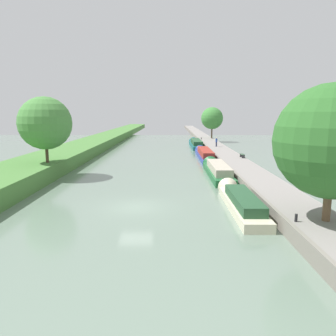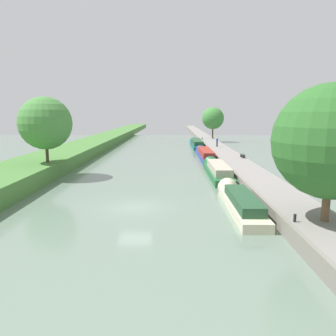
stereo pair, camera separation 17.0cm
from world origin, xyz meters
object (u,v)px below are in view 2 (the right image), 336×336
Objects in this scene: narrowboat_green at (217,170)px; mooring_bollard_near at (295,218)px; park_bench at (243,155)px; person_walking at (217,142)px; mooring_bollard_far at (202,138)px; narrowboat_blue at (205,154)px; narrowboat_teal at (197,144)px; narrowboat_cream at (239,201)px.

narrowboat_green is 28.41× the size of mooring_bollard_near.
mooring_bollard_near is 26.73m from park_bench.
person_walking reaches higher than mooring_bollard_far.
person_walking is (2.95, 7.84, 1.23)m from narrowboat_blue.
narrowboat_teal is at bearing 90.21° from narrowboat_blue.
mooring_bollard_near is at bearing -84.54° from narrowboat_green.
narrowboat_teal is (0.01, 31.60, 0.01)m from narrowboat_green.
narrowboat_blue is 0.97× the size of narrowboat_teal.
mooring_bollard_far is at bearing 87.89° from narrowboat_cream.
mooring_bollard_near is (-1.22, -41.19, -0.65)m from person_walking.
person_walking is at bearing 88.30° from mooring_bollard_near.
park_bench is at bearing 59.77° from narrowboat_green.
mooring_bollard_far is at bearing 95.17° from park_bench.
narrowboat_teal is at bearing -105.17° from mooring_bollard_far.
mooring_bollard_near is (1.79, -50.39, 0.56)m from narrowboat_teal.
narrowboat_cream is 21.10m from park_bench.
person_walking is 3.69× the size of mooring_bollard_near.
narrowboat_blue is 23.71m from mooring_bollard_far.
mooring_bollard_near is 0.30× the size of park_bench.
person_walking is at bearing -85.59° from mooring_bollard_far.
narrowboat_green is 9.06m from park_bench.
narrowboat_teal is at bearing 89.89° from narrowboat_cream.
narrowboat_blue is at bearing -110.60° from person_walking.
narrowboat_teal reaches higher than narrowboat_blue.
mooring_bollard_near is at bearing -72.70° from narrowboat_cream.
person_walking reaches higher than park_bench.
mooring_bollard_near is (1.73, -33.35, 0.59)m from narrowboat_blue.
narrowboat_teal is at bearing 89.99° from narrowboat_green.
mooring_bollard_near is at bearing -95.90° from park_bench.
mooring_bollard_far is (0.00, 56.99, 0.00)m from mooring_bollard_near.
narrowboat_teal is 50.43m from mooring_bollard_near.
park_bench is (2.75, -30.40, 0.12)m from mooring_bollard_far.
mooring_bollard_far is (1.80, 38.20, 0.57)m from narrowboat_green.
park_bench is at bearing 77.33° from narrowboat_cream.
narrowboat_blue reaches higher than mooring_bollard_near.
narrowboat_green is at bearing 89.65° from narrowboat_cream.
person_walking is at bearing 69.40° from narrowboat_blue.
mooring_bollard_far is 0.30× the size of park_bench.
narrowboat_teal reaches higher than mooring_bollard_near.
narrowboat_green is 14.56m from narrowboat_blue.
narrowboat_cream is 24.26× the size of mooring_bollard_near.
park_bench reaches higher than narrowboat_cream.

